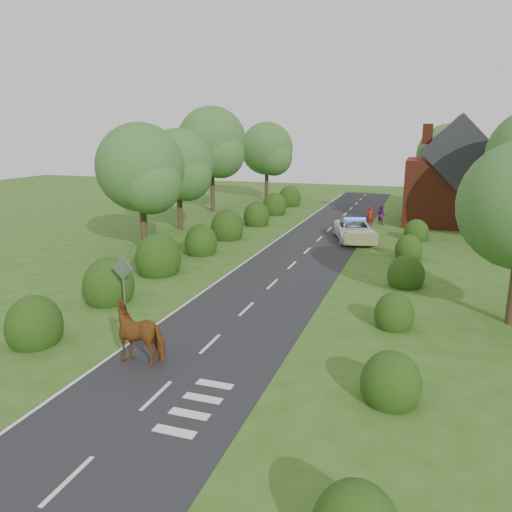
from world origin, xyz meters
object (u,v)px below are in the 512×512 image
(pedestrian_purple, at_px, (381,215))
(cow, at_px, (142,336))
(police_van, at_px, (354,230))
(road_sign, at_px, (123,276))
(pedestrian_red, at_px, (370,216))

(pedestrian_purple, bearing_deg, cow, 118.93)
(police_van, bearing_deg, cow, -118.00)
(cow, xyz_separation_m, police_van, (4.23, 22.20, -0.08))
(road_sign, relative_size, cow, 1.05)
(police_van, height_order, pedestrian_purple, police_van)
(police_van, distance_m, pedestrian_purple, 7.61)
(police_van, bearing_deg, pedestrian_purple, 63.46)
(cow, bearing_deg, pedestrian_red, 167.86)
(police_van, relative_size, pedestrian_red, 3.75)
(road_sign, xyz_separation_m, pedestrian_purple, (8.74, 25.81, -0.86))
(cow, distance_m, pedestrian_purple, 30.21)
(road_sign, height_order, pedestrian_red, road_sign)
(pedestrian_purple, bearing_deg, police_van, 120.02)
(police_van, distance_m, pedestrian_red, 6.54)
(cow, xyz_separation_m, pedestrian_red, (4.63, 28.73, -0.04))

